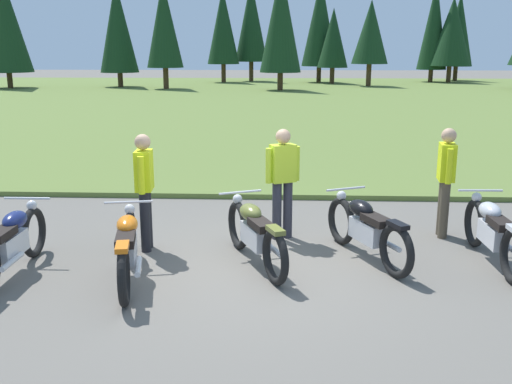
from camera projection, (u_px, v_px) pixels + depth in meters
The scene contains 11 objects.
ground_plane at pixel (254, 270), 7.67m from camera, with size 140.00×140.00×0.00m, color #605B54.
grass_moorland at pixel (277, 99), 32.53m from camera, with size 80.00×44.00×0.10m, color #5B7033.
forest_treeline at pixel (299, 26), 43.06m from camera, with size 38.94×14.82×8.27m.
motorcycle_navy at pixel (11, 242), 7.39m from camera, with size 0.62×2.10×0.88m.
motorcycle_orange at pixel (128, 247), 7.20m from camera, with size 0.71×2.08×0.88m.
motorcycle_olive at pixel (255, 233), 7.76m from camera, with size 0.99×1.97×0.88m.
motorcycle_black at pixel (367, 228), 7.96m from camera, with size 1.00×1.96×0.88m.
motorcycle_silver at pixel (493, 232), 7.82m from camera, with size 0.62×2.10×0.88m.
rider_checking_bike at pixel (446, 176), 8.81m from camera, with size 0.26×0.55×1.67m.
rider_near_row_end at pixel (283, 177), 8.72m from camera, with size 0.50×0.35×1.67m.
rider_in_hivis_vest at pixel (145, 185), 8.22m from camera, with size 0.25×0.55×1.67m.
Camera 1 is at (0.36, -7.19, 2.82)m, focal length 41.16 mm.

